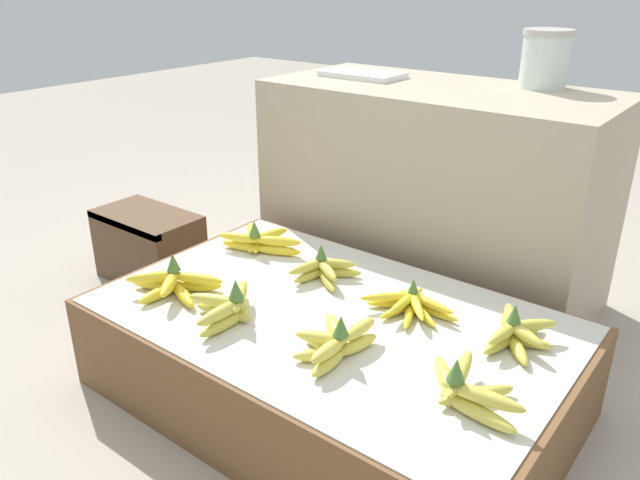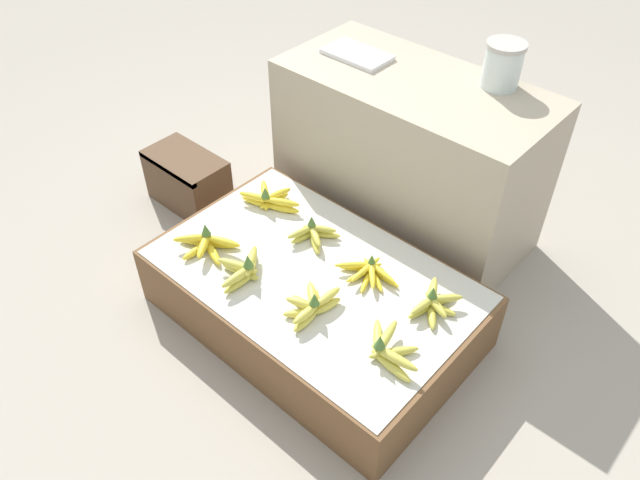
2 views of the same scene
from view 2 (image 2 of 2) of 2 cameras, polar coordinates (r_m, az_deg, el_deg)
name	(u,v)px [view 2 (image 2 of 2)]	position (r m, az deg, el deg)	size (l,w,h in m)	color
ground_plane	(314,320)	(2.43, -0.56, -7.35)	(10.00, 10.00, 0.00)	#A89E8E
display_platform	(314,298)	(2.34, -0.58, -5.31)	(1.17, 0.73, 0.26)	brown
back_vendor_table	(408,157)	(2.66, 8.05, 7.52)	(1.09, 0.53, 0.71)	tan
wooden_crate	(188,180)	(2.94, -12.00, 5.39)	(0.38, 0.22, 0.26)	brown
banana_bunch_front_left	(207,244)	(2.35, -10.33, -0.33)	(0.24, 0.20, 0.11)	yellow
banana_bunch_front_midleft	(244,269)	(2.23, -6.99, -2.65)	(0.16, 0.24, 0.11)	gold
banana_bunch_front_midright	(311,305)	(2.10, -0.81, -6.01)	(0.15, 0.23, 0.11)	#DBCC4C
banana_bunch_front_right	(388,350)	(1.99, 6.21, -9.95)	(0.24, 0.17, 0.11)	gold
banana_bunch_middle_left	(269,199)	(2.52, -4.65, 3.76)	(0.25, 0.17, 0.10)	yellow
banana_bunch_middle_midleft	(313,234)	(2.35, -0.62, 0.58)	(0.15, 0.18, 0.10)	gold
banana_bunch_middle_midright	(369,271)	(2.23, 4.53, -2.88)	(0.23, 0.17, 0.08)	yellow
banana_bunch_middle_right	(434,302)	(2.14, 10.34, -5.63)	(0.16, 0.20, 0.10)	gold
glass_jar	(503,65)	(2.47, 16.37, 15.12)	(0.15, 0.15, 0.17)	silver
foam_tray_white	(357,54)	(2.63, 3.41, 16.58)	(0.27, 0.16, 0.02)	white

